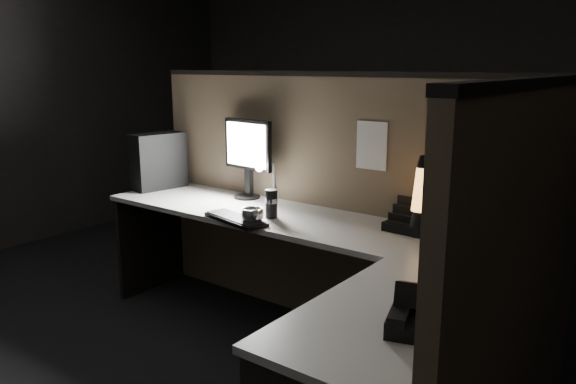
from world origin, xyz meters
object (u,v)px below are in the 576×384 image
Objects in this scene: monitor at (248,151)px; keyboard at (236,219)px; lava_lamp at (420,203)px; desk_phone at (432,312)px; pc_tower at (158,161)px.

keyboard is at bearing -50.40° from monitor.
lava_lamp is (1.22, -0.11, -0.13)m from monitor.
lava_lamp reaches higher than desk_phone.
keyboard is at bearing -7.82° from pc_tower.
pc_tower is at bearing 175.25° from keyboard.
desk_phone reaches higher than keyboard.
monitor is at bearing 22.64° from pc_tower.
desk_phone is (1.37, -0.57, 0.05)m from keyboard.
pc_tower is 1.06m from keyboard.
desk_phone is at bearing -10.88° from pc_tower.
pc_tower is 1.90m from lava_lamp.
pc_tower is 2.53m from desk_phone.
keyboard is 1.49m from desk_phone.
monitor is 0.64m from keyboard.
monitor is 1.24× the size of lava_lamp.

